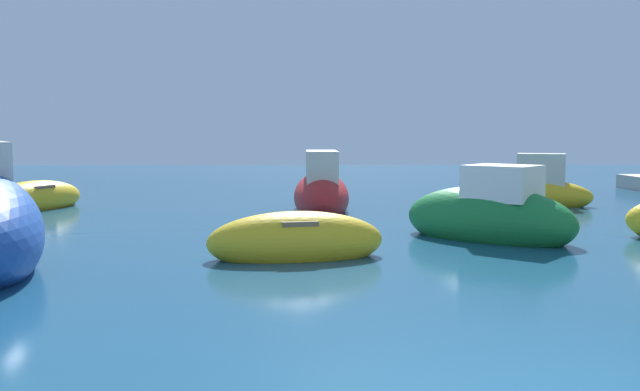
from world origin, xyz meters
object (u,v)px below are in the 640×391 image
moored_boat_3 (296,241)px  moored_boat_5 (321,193)px  moored_boat_4 (34,199)px  moored_boat_1 (490,216)px  moored_boat_6 (532,191)px

moored_boat_3 → moored_boat_5: size_ratio=0.74×
moored_boat_3 → moored_boat_4: 10.60m
moored_boat_1 → moored_boat_4: (-11.09, 5.79, -0.18)m
moored_boat_1 → moored_boat_3: 4.35m
moored_boat_3 → moored_boat_6: (6.86, 8.32, 0.12)m
moored_boat_5 → moored_boat_6: 6.28m
moored_boat_1 → moored_boat_5: size_ratio=0.86×
moored_boat_1 → moored_boat_3: moored_boat_1 is taller
moored_boat_1 → moored_boat_6: size_ratio=1.03×
moored_boat_3 → moored_boat_4: bearing=123.2°
moored_boat_3 → moored_boat_5: bearing=74.8°
moored_boat_1 → moored_boat_3: bearing=68.9°
moored_boat_3 → moored_boat_6: moored_boat_6 is taller
moored_boat_5 → moored_boat_6: size_ratio=1.19×
moored_boat_3 → moored_boat_1: bearing=17.3°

